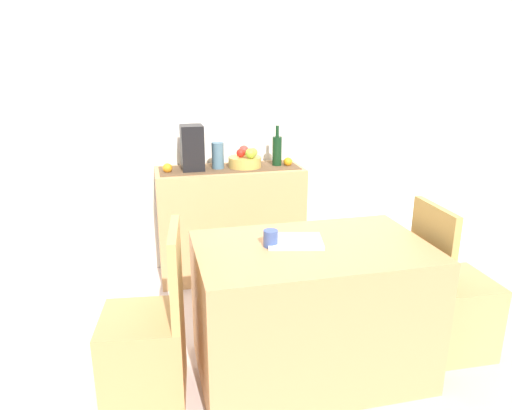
% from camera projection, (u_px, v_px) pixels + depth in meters
% --- Properties ---
extents(ground_plane, '(6.40, 6.40, 0.02)m').
position_uv_depth(ground_plane, '(273.00, 335.00, 2.96)').
color(ground_plane, beige).
rests_on(ground_plane, ground).
extents(room_wall_rear, '(6.40, 0.06, 2.70)m').
position_uv_depth(room_wall_rear, '(235.00, 98.00, 3.65)').
color(room_wall_rear, silver).
rests_on(room_wall_rear, ground).
extents(sideboard_console, '(1.10, 0.42, 0.86)m').
position_uv_depth(sideboard_console, '(230.00, 222.00, 3.66)').
color(sideboard_console, tan).
rests_on(sideboard_console, ground).
extents(table_runner, '(1.04, 0.32, 0.01)m').
position_uv_depth(table_runner, '(230.00, 168.00, 3.53)').
color(table_runner, brown).
rests_on(table_runner, sideboard_console).
extents(fruit_bowl, '(0.25, 0.25, 0.08)m').
position_uv_depth(fruit_bowl, '(245.00, 162.00, 3.54)').
color(fruit_bowl, gold).
rests_on(fruit_bowl, table_runner).
extents(apple_rear, '(0.06, 0.06, 0.06)m').
position_uv_depth(apple_rear, '(241.00, 153.00, 3.51)').
color(apple_rear, red).
rests_on(apple_rear, fruit_bowl).
extents(apple_center, '(0.07, 0.07, 0.07)m').
position_uv_depth(apple_center, '(244.00, 150.00, 3.59)').
color(apple_center, '#AA342C').
rests_on(apple_center, fruit_bowl).
extents(apple_left, '(0.07, 0.07, 0.07)m').
position_uv_depth(apple_left, '(253.00, 152.00, 3.53)').
color(apple_left, '#99AE39').
rests_on(apple_left, fruit_bowl).
extents(apple_right, '(0.08, 0.08, 0.08)m').
position_uv_depth(apple_right, '(250.00, 153.00, 3.46)').
color(apple_right, '#93B432').
rests_on(apple_right, fruit_bowl).
extents(wine_bottle, '(0.07, 0.07, 0.31)m').
position_uv_depth(wine_bottle, '(277.00, 150.00, 3.58)').
color(wine_bottle, '#113319').
rests_on(wine_bottle, sideboard_console).
extents(coffee_maker, '(0.16, 0.18, 0.33)m').
position_uv_depth(coffee_maker, '(192.00, 148.00, 3.42)').
color(coffee_maker, black).
rests_on(coffee_maker, sideboard_console).
extents(ceramic_vase, '(0.09, 0.09, 0.20)m').
position_uv_depth(ceramic_vase, '(218.00, 156.00, 3.48)').
color(ceramic_vase, slate).
rests_on(ceramic_vase, sideboard_console).
extents(orange_loose_near_bowl, '(0.07, 0.07, 0.07)m').
position_uv_depth(orange_loose_near_bowl, '(288.00, 162.00, 3.60)').
color(orange_loose_near_bowl, orange).
rests_on(orange_loose_near_bowl, sideboard_console).
extents(orange_loose_mid, '(0.07, 0.07, 0.07)m').
position_uv_depth(orange_loose_mid, '(167.00, 168.00, 3.39)').
color(orange_loose_mid, orange).
rests_on(orange_loose_mid, sideboard_console).
extents(dining_table, '(1.19, 0.73, 0.74)m').
position_uv_depth(dining_table, '(310.00, 310.00, 2.51)').
color(dining_table, tan).
rests_on(dining_table, ground).
extents(open_book, '(0.32, 0.27, 0.02)m').
position_uv_depth(open_book, '(295.00, 241.00, 2.43)').
color(open_book, white).
rests_on(open_book, dining_table).
extents(coffee_cup, '(0.07, 0.07, 0.09)m').
position_uv_depth(coffee_cup, '(271.00, 238.00, 2.38)').
color(coffee_cup, '#3A5192').
rests_on(coffee_cup, dining_table).
extents(chair_near_window, '(0.44, 0.44, 0.90)m').
position_uv_depth(chair_near_window, '(147.00, 349.00, 2.35)').
color(chair_near_window, tan).
rests_on(chair_near_window, ground).
extents(chair_by_corner, '(0.41, 0.41, 0.90)m').
position_uv_depth(chair_by_corner, '(450.00, 308.00, 2.73)').
color(chair_by_corner, tan).
rests_on(chair_by_corner, ground).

